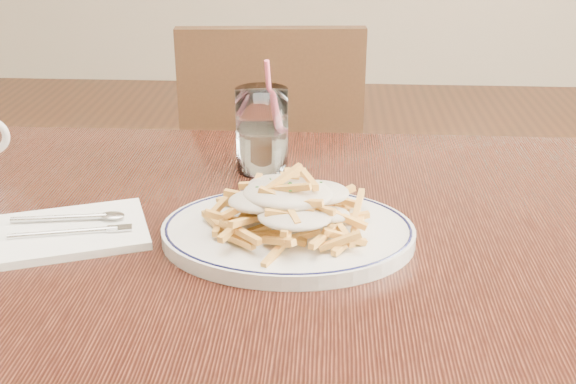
# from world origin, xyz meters

# --- Properties ---
(table) EXTENTS (1.20, 0.80, 0.75)m
(table) POSITION_xyz_m (0.00, 0.00, 0.67)
(table) COLOR black
(table) RESTS_ON ground
(chair_far) EXTENTS (0.44, 0.44, 0.89)m
(chair_far) POSITION_xyz_m (-0.06, 0.77, 0.51)
(chair_far) COLOR black
(chair_far) RESTS_ON ground
(fries_plate) EXTENTS (0.38, 0.34, 0.02)m
(fries_plate) POSITION_xyz_m (0.02, -0.03, 0.76)
(fries_plate) COLOR silver
(fries_plate) RESTS_ON table
(loaded_fries) EXTENTS (0.27, 0.24, 0.07)m
(loaded_fries) POSITION_xyz_m (0.02, -0.03, 0.81)
(loaded_fries) COLOR gold
(loaded_fries) RESTS_ON fries_plate
(napkin) EXTENTS (0.26, 0.21, 0.01)m
(napkin) POSITION_xyz_m (-0.28, -0.04, 0.76)
(napkin) COLOR white
(napkin) RESTS_ON table
(cutlery) EXTENTS (0.18, 0.09, 0.01)m
(cutlery) POSITION_xyz_m (-0.28, -0.04, 0.76)
(cutlery) COLOR silver
(cutlery) RESTS_ON napkin
(water_glass) EXTENTS (0.08, 0.08, 0.18)m
(water_glass) POSITION_xyz_m (-0.03, 0.21, 0.81)
(water_glass) COLOR white
(water_glass) RESTS_ON table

